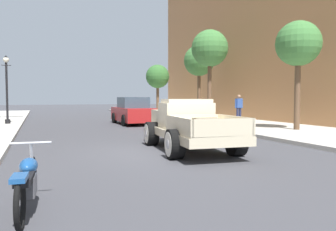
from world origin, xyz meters
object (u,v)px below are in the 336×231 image
(motorcycle_parked, at_px, (27,181))
(pedestrian_sidewalk_right, at_px, (239,107))
(hotrod_truck_cream, at_px, (187,125))
(street_lamp_far, at_px, (7,84))
(street_tree_farthest, at_px, (158,77))
(car_background_red, at_px, (133,112))
(street_tree_second, at_px, (210,49))
(street_tree_third, at_px, (199,61))
(street_tree_nearest, at_px, (298,45))

(motorcycle_parked, distance_m, pedestrian_sidewalk_right, 16.59)
(motorcycle_parked, bearing_deg, hotrod_truck_cream, 44.79)
(street_lamp_far, height_order, street_tree_farthest, street_tree_farthest)
(car_background_red, relative_size, street_lamp_far, 1.12)
(street_tree_second, height_order, street_tree_farthest, street_tree_second)
(pedestrian_sidewalk_right, distance_m, street_tree_third, 6.57)
(pedestrian_sidewalk_right, bearing_deg, street_tree_farthest, 92.76)
(pedestrian_sidewalk_right, height_order, street_tree_nearest, street_tree_nearest)
(street_tree_nearest, bearing_deg, car_background_red, 127.48)
(motorcycle_parked, distance_m, street_lamp_far, 16.03)
(street_lamp_far, height_order, street_tree_third, street_tree_third)
(street_tree_third, bearing_deg, street_tree_second, -105.39)
(pedestrian_sidewalk_right, height_order, street_tree_second, street_tree_second)
(motorcycle_parked, bearing_deg, street_lamp_far, 95.29)
(street_lamp_far, relative_size, street_tree_nearest, 0.78)
(hotrod_truck_cream, distance_m, motorcycle_parked, 6.42)
(hotrod_truck_cream, relative_size, street_tree_third, 0.93)
(street_tree_nearest, distance_m, street_tree_third, 10.64)
(street_tree_third, bearing_deg, street_tree_farthest, 96.28)
(street_lamp_far, bearing_deg, street_tree_nearest, -34.39)
(motorcycle_parked, height_order, car_background_red, car_background_red)
(pedestrian_sidewalk_right, distance_m, street_tree_nearest, 5.75)
(street_lamp_far, xyz_separation_m, street_tree_second, (12.07, -1.53, 2.38))
(hotrod_truck_cream, relative_size, pedestrian_sidewalk_right, 3.05)
(hotrod_truck_cream, bearing_deg, street_lamp_far, 117.99)
(street_lamp_far, relative_size, street_tree_third, 0.71)
(street_tree_second, bearing_deg, street_lamp_far, 172.78)
(street_tree_second, bearing_deg, hotrod_truck_cream, -121.71)
(car_background_red, xyz_separation_m, street_tree_nearest, (5.77, -7.53, 3.27))
(hotrod_truck_cream, relative_size, street_lamp_far, 1.31)
(pedestrian_sidewalk_right, distance_m, street_tree_second, 4.39)
(motorcycle_parked, bearing_deg, street_tree_nearest, 32.22)
(hotrod_truck_cream, bearing_deg, motorcycle_parked, -135.21)
(hotrod_truck_cream, height_order, street_tree_second, street_tree_second)
(hotrod_truck_cream, distance_m, street_tree_third, 15.40)
(car_background_red, bearing_deg, street_tree_farthest, 62.99)
(car_background_red, bearing_deg, street_tree_nearest, -52.52)
(pedestrian_sidewalk_right, bearing_deg, street_tree_nearest, -91.07)
(pedestrian_sidewalk_right, bearing_deg, motorcycle_parked, -133.36)
(motorcycle_parked, height_order, pedestrian_sidewalk_right, pedestrian_sidewalk_right)
(hotrod_truck_cream, bearing_deg, street_tree_second, 58.29)
(street_tree_third, bearing_deg, car_background_red, -152.73)
(hotrod_truck_cream, height_order, pedestrian_sidewalk_right, pedestrian_sidewalk_right)
(motorcycle_parked, height_order, street_lamp_far, street_lamp_far)
(hotrod_truck_cream, relative_size, motorcycle_parked, 2.38)
(hotrod_truck_cream, bearing_deg, street_tree_third, 62.13)
(hotrod_truck_cream, bearing_deg, street_tree_farthest, 73.08)
(motorcycle_parked, height_order, street_tree_nearest, street_tree_nearest)
(car_background_red, distance_m, street_tree_nearest, 10.03)
(street_lamp_far, bearing_deg, street_tree_second, -7.22)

